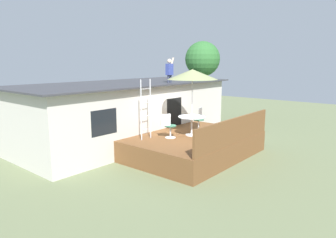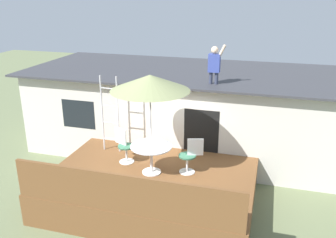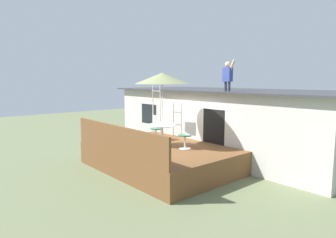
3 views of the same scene
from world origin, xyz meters
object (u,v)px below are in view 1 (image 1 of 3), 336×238
patio_chair_left (169,126)px  person_figure (170,69)px  patio_table (192,120)px  patio_chair_right (199,119)px  step_ladder (146,109)px  backyard_tree (202,60)px  patio_umbrella (192,74)px

patio_chair_left → person_figure: bearing=63.2°
patio_table → patio_chair_right: (0.93, 0.29, -0.13)m
step_ladder → backyard_tree: (8.85, 3.46, 1.83)m
step_ladder → person_figure: bearing=22.4°
patio_chair_left → patio_chair_right: bearing=20.6°
patio_table → backyard_tree: backyard_tree is taller
patio_chair_left → backyard_tree: backyard_tree is taller
patio_umbrella → patio_chair_right: 2.13m
backyard_tree → patio_umbrella: bearing=-148.8°
patio_umbrella → backyard_tree: (7.31, 4.42, 0.59)m
patio_chair_right → patio_chair_left: bearing=-21.0°
step_ladder → patio_chair_left: (0.63, -0.56, -0.64)m
person_figure → backyard_tree: bearing=20.9°
person_figure → backyard_tree: size_ratio=0.23×
patio_umbrella → step_ladder: (-1.54, 0.97, -1.25)m
patio_table → patio_chair_left: bearing=155.7°
person_figure → backyard_tree: backyard_tree is taller
patio_chair_left → patio_chair_right: (1.83, -0.12, 0.00)m
step_ladder → person_figure: person_figure is taller
patio_chair_right → patio_table: bearing=0.0°
patio_table → person_figure: person_figure is taller
patio_table → backyard_tree: (7.31, 4.42, 2.35)m
step_ladder → backyard_tree: 9.67m
person_figure → patio_chair_left: size_ratio=1.21×
patio_table → step_ladder: (-1.54, 0.97, 0.51)m
patio_table → person_figure: size_ratio=0.94×
patio_umbrella → backyard_tree: bearing=31.2°
patio_umbrella → patio_chair_right: (0.93, 0.29, -1.89)m
step_ladder → patio_chair_right: step_ladder is taller
person_figure → backyard_tree: 6.59m
person_figure → patio_chair_right: (-0.24, -1.79, -2.05)m
person_figure → step_ladder: bearing=-157.6°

